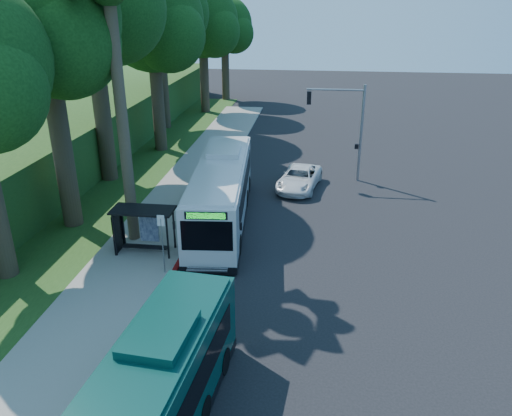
# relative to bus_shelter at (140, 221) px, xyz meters

# --- Properties ---
(ground) EXTENTS (140.00, 140.00, 0.00)m
(ground) POSITION_rel_bus_shelter_xyz_m (7.26, 2.86, -1.81)
(ground) COLOR black
(ground) RESTS_ON ground
(sidewalk) EXTENTS (4.50, 70.00, 0.12)m
(sidewalk) POSITION_rel_bus_shelter_xyz_m (-0.04, 2.86, -1.75)
(sidewalk) COLOR gray
(sidewalk) RESTS_ON ground
(red_curb) EXTENTS (0.25, 30.00, 0.13)m
(red_curb) POSITION_rel_bus_shelter_xyz_m (2.26, -1.14, -1.74)
(red_curb) COLOR maroon
(red_curb) RESTS_ON ground
(grass_verge) EXTENTS (8.00, 70.00, 0.06)m
(grass_verge) POSITION_rel_bus_shelter_xyz_m (-5.74, 7.86, -1.78)
(grass_verge) COLOR #234719
(grass_verge) RESTS_ON ground
(bus_shelter) EXTENTS (3.20, 1.51, 2.55)m
(bus_shelter) POSITION_rel_bus_shelter_xyz_m (0.00, 0.00, 0.00)
(bus_shelter) COLOR black
(bus_shelter) RESTS_ON ground
(stop_sign_pole) EXTENTS (0.35, 0.06, 3.17)m
(stop_sign_pole) POSITION_rel_bus_shelter_xyz_m (1.86, -2.14, 0.28)
(stop_sign_pole) COLOR gray
(stop_sign_pole) RESTS_ON ground
(traffic_signal_pole) EXTENTS (4.10, 0.30, 7.00)m
(traffic_signal_pole) POSITION_rel_bus_shelter_xyz_m (11.04, 12.86, 2.62)
(traffic_signal_pole) COLOR gray
(traffic_signal_pole) RESTS_ON ground
(palm_tree) EXTENTS (4.20, 4.20, 14.40)m
(palm_tree) POSITION_rel_bus_shelter_xyz_m (-0.94, 1.36, 10.57)
(palm_tree) COLOR #4C3F2D
(palm_tree) RESTS_ON ground
(hillside_backdrop) EXTENTS (24.00, 60.00, 8.80)m
(hillside_backdrop) POSITION_rel_bus_shelter_xyz_m (-19.04, 17.96, 0.63)
(hillside_backdrop) COLOR #234719
(hillside_backdrop) RESTS_ON ground
(tree_0) EXTENTS (8.40, 8.00, 15.70)m
(tree_0) POSITION_rel_bus_shelter_xyz_m (-5.14, 2.84, 9.40)
(tree_0) COLOR #382B1E
(tree_0) RESTS_ON ground
(tree_2) EXTENTS (8.82, 8.40, 15.12)m
(tree_2) POSITION_rel_bus_shelter_xyz_m (-4.64, 18.84, 8.67)
(tree_2) COLOR #382B1E
(tree_2) RESTS_ON ground
(tree_3) EXTENTS (10.08, 9.60, 17.28)m
(tree_3) POSITION_rel_bus_shelter_xyz_m (-6.62, 26.84, 10.17)
(tree_3) COLOR #382B1E
(tree_3) RESTS_ON ground
(tree_4) EXTENTS (8.40, 8.00, 14.14)m
(tree_4) POSITION_rel_bus_shelter_xyz_m (-4.14, 34.84, 7.92)
(tree_4) COLOR #382B1E
(tree_4) RESTS_ON ground
(tree_5) EXTENTS (7.35, 7.00, 12.86)m
(tree_5) POSITION_rel_bus_shelter_xyz_m (-3.16, 42.84, 7.16)
(tree_5) COLOR #382B1E
(tree_5) RESTS_ON ground
(white_bus) EXTENTS (3.92, 13.39, 3.93)m
(white_bus) POSITION_rel_bus_shelter_xyz_m (3.44, 4.61, 0.11)
(white_bus) COLOR silver
(white_bus) RESTS_ON ground
(pickup) EXTENTS (3.38, 5.72, 1.49)m
(pickup) POSITION_rel_bus_shelter_xyz_m (7.84, 10.68, -1.06)
(pickup) COLOR silver
(pickup) RESTS_ON ground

